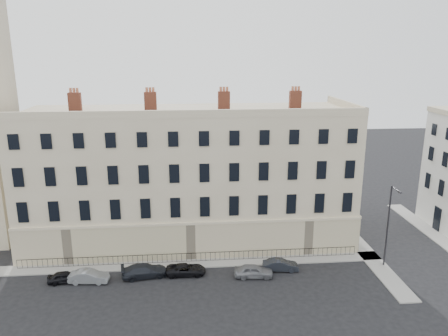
{
  "coord_description": "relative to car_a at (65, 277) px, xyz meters",
  "views": [
    {
      "loc": [
        -6.27,
        -36.02,
        21.45
      ],
      "look_at": [
        -2.17,
        10.0,
        8.85
      ],
      "focal_mm": 35.0,
      "sensor_mm": 36.0,
      "label": 1
    }
  ],
  "objects": [
    {
      "name": "ground",
      "position": [
        18.0,
        -2.4,
        -0.55
      ],
      "size": [
        160.0,
        160.0,
        0.0
      ],
      "primitive_type": "plane",
      "color": "black",
      "rests_on": "ground"
    },
    {
      "name": "terrace",
      "position": [
        12.03,
        9.56,
        6.95
      ],
      "size": [
        36.22,
        12.22,
        17.0
      ],
      "color": "#C3B291",
      "rests_on": "ground"
    },
    {
      "name": "pavement_terrace",
      "position": [
        8.0,
        2.6,
        -0.49
      ],
      "size": [
        48.0,
        2.0,
        0.12
      ],
      "primitive_type": "cube",
      "color": "gray",
      "rests_on": "ground"
    },
    {
      "name": "pavement_east_return",
      "position": [
        31.0,
        5.6,
        -0.49
      ],
      "size": [
        2.0,
        24.0,
        0.12
      ],
      "primitive_type": "cube",
      "color": "gray",
      "rests_on": "ground"
    },
    {
      "name": "pavement_adjacent",
      "position": [
        41.0,
        7.6,
        -0.49
      ],
      "size": [
        2.0,
        20.0,
        0.12
      ],
      "primitive_type": "cube",
      "color": "gray",
      "rests_on": "ground"
    },
    {
      "name": "railings",
      "position": [
        12.0,
        3.0,
        0.0
      ],
      "size": [
        35.0,
        0.04,
        0.96
      ],
      "color": "black",
      "rests_on": "ground"
    },
    {
      "name": "car_a",
      "position": [
        0.0,
        0.0,
        0.0
      ],
      "size": [
        3.35,
        1.66,
        1.1
      ],
      "primitive_type": "imported",
      "rotation": [
        0.0,
        0.0,
        1.69
      ],
      "color": "black",
      "rests_on": "ground"
    },
    {
      "name": "car_b",
      "position": [
        2.25,
        -0.22,
        0.07
      ],
      "size": [
        3.83,
        1.62,
        1.23
      ],
      "primitive_type": "imported",
      "rotation": [
        0.0,
        0.0,
        1.48
      ],
      "color": "slate",
      "rests_on": "ground"
    },
    {
      "name": "car_c",
      "position": [
        7.44,
        0.39,
        0.1
      ],
      "size": [
        4.69,
        2.48,
        1.29
      ],
      "primitive_type": "imported",
      "rotation": [
        0.0,
        0.0,
        1.73
      ],
      "color": "black",
      "rests_on": "ground"
    },
    {
      "name": "car_d",
      "position": [
        11.44,
        0.46,
        -0.01
      ],
      "size": [
        3.92,
        1.85,
        1.08
      ],
      "primitive_type": "imported",
      "rotation": [
        0.0,
        0.0,
        1.56
      ],
      "color": "black",
      "rests_on": "ground"
    },
    {
      "name": "car_e",
      "position": [
        18.0,
        -0.62,
        0.09
      ],
      "size": [
        3.87,
        1.82,
        1.28
      ],
      "primitive_type": "imported",
      "rotation": [
        0.0,
        0.0,
        1.49
      ],
      "color": "slate",
      "rests_on": "ground"
    },
    {
      "name": "car_f",
      "position": [
        20.88,
        0.46,
        0.04
      ],
      "size": [
        3.65,
        1.57,
        1.17
      ],
      "primitive_type": "imported",
      "rotation": [
        0.0,
        0.0,
        1.48
      ],
      "color": "#1F2229",
      "rests_on": "ground"
    },
    {
      "name": "streetlamp",
      "position": [
        31.63,
        0.34,
        4.23
      ],
      "size": [
        0.24,
        1.87,
        8.62
      ],
      "rotation": [
        0.0,
        0.0,
        -0.03
      ],
      "color": "#2B2A2F",
      "rests_on": "ground"
    }
  ]
}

